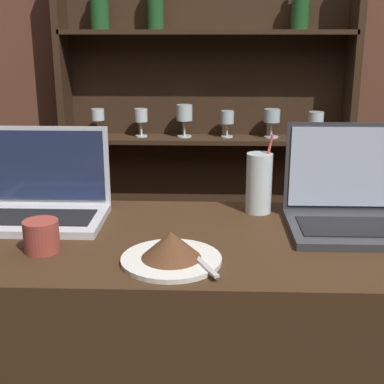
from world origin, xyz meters
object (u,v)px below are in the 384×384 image
laptop_near (44,199)px  cake_plate (171,250)px  laptop_far (349,206)px  water_glass (259,183)px  coffee_cup (41,236)px

laptop_near → cake_plate: 0.43m
laptop_far → cake_plate: (-0.41, -0.22, -0.03)m
water_glass → coffee_cup: 0.56m
cake_plate → laptop_near: bearing=142.9°
laptop_near → laptop_far: (0.75, -0.03, 0.00)m
water_glass → laptop_near: bearing=-172.8°
cake_plate → water_glass: 0.39m
laptop_near → water_glass: bearing=7.2°
cake_plate → coffee_cup: (-0.28, 0.05, 0.01)m
coffee_cup → cake_plate: bearing=-9.4°
cake_plate → coffee_cup: size_ratio=2.73×
laptop_near → cake_plate: (0.34, -0.26, -0.02)m
laptop_far → water_glass: bearing=153.6°
laptop_near → coffee_cup: laptop_near is taller
coffee_cup → laptop_far: bearing=14.2°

